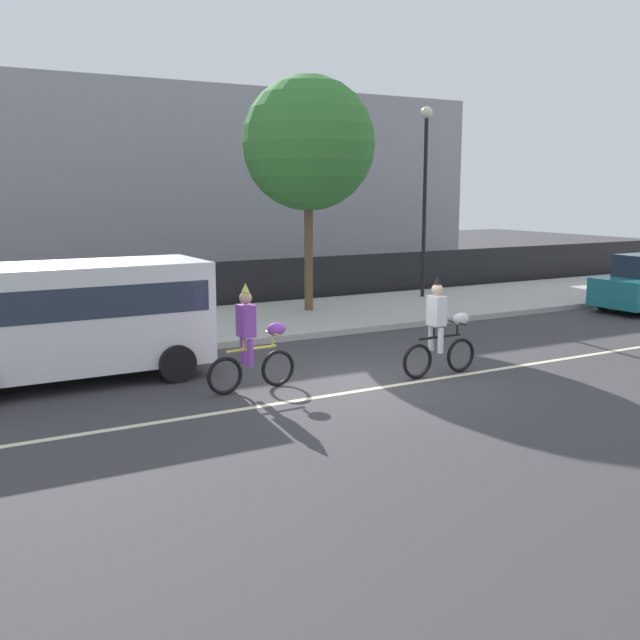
{
  "coord_description": "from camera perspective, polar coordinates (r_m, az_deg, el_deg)",
  "views": [
    {
      "loc": [
        -7.55,
        -11.24,
        3.5
      ],
      "look_at": [
        -0.44,
        1.2,
        1.0
      ],
      "focal_mm": 42.0,
      "sensor_mm": 36.0,
      "label": 1
    }
  ],
  "objects": [
    {
      "name": "street_tree_near_lamp",
      "position": [
        20.91,
        -0.89,
        13.28
      ],
      "size": [
        3.65,
        3.65,
        6.42
      ],
      "color": "brown",
      "rests_on": "sidewalk_curb"
    },
    {
      "name": "road_centre_line",
      "position": [
        13.59,
        5.21,
        -5.05
      ],
      "size": [
        36.0,
        0.14,
        0.01
      ],
      "primitive_type": "cube",
      "color": "beige",
      "rests_on": "ground"
    },
    {
      "name": "parade_cyclist_purple",
      "position": [
        13.15,
        -5.19,
        -1.81
      ],
      "size": [
        1.72,
        0.5,
        1.92
      ],
      "color": "black",
      "rests_on": "ground"
    },
    {
      "name": "parked_van_white",
      "position": [
        14.38,
        -18.41,
        0.5
      ],
      "size": [
        5.0,
        2.22,
        2.18
      ],
      "color": "white",
      "rests_on": "ground"
    },
    {
      "name": "parade_cyclist_zebra",
      "position": [
        14.36,
        9.19,
        -0.9
      ],
      "size": [
        1.72,
        0.5,
        1.92
      ],
      "color": "black",
      "rests_on": "ground"
    },
    {
      "name": "fence_line",
      "position": [
        22.16,
        -9.57,
        2.5
      ],
      "size": [
        40.0,
        0.08,
        1.4
      ],
      "primitive_type": "cube",
      "color": "black",
      "rests_on": "ground"
    },
    {
      "name": "sidewalk_curb",
      "position": [
        19.58,
        -6.58,
        -0.24
      ],
      "size": [
        60.0,
        5.0,
        0.15
      ],
      "primitive_type": "cube",
      "color": "#ADAAA3",
      "rests_on": "ground"
    },
    {
      "name": "street_lamp_post",
      "position": [
        23.81,
        8.02,
        10.97
      ],
      "size": [
        0.36,
        0.36,
        5.86
      ],
      "color": "black",
      "rests_on": "sidewalk_curb"
    },
    {
      "name": "building_backdrop",
      "position": [
        30.15,
        -15.88,
        9.69
      ],
      "size": [
        28.0,
        8.0,
        7.18
      ],
      "primitive_type": "cube",
      "color": "#99939E",
      "rests_on": "ground"
    },
    {
      "name": "ground_plane",
      "position": [
        13.99,
        4.03,
        -4.62
      ],
      "size": [
        80.0,
        80.0,
        0.0
      ],
      "primitive_type": "plane",
      "color": "#38383A"
    }
  ]
}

